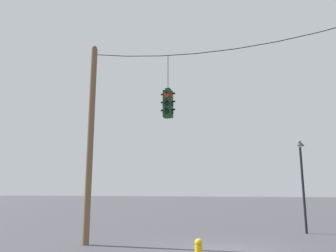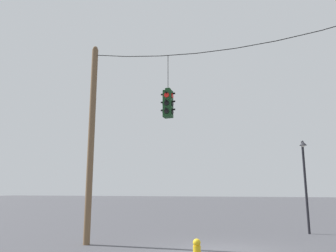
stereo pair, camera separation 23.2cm
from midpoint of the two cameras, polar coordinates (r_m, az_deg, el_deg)
ground_plane at (r=12.31m, az=8.74°, el=-20.88°), size 200.00×200.00×0.00m
utility_pole_left at (r=14.05m, az=-13.83°, el=-2.36°), size 0.26×0.26×8.37m
span_wire at (r=13.28m, az=7.73°, el=13.46°), size 10.63×0.03×0.55m
traffic_light_near_left_pole at (r=12.96m, az=-0.51°, el=3.94°), size 0.58×0.58×2.59m
street_lamp at (r=18.11m, az=21.99°, el=-7.41°), size 0.36×0.64×4.60m
fire_hydrant at (r=10.00m, az=4.65°, el=-21.06°), size 0.22×0.30×0.75m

